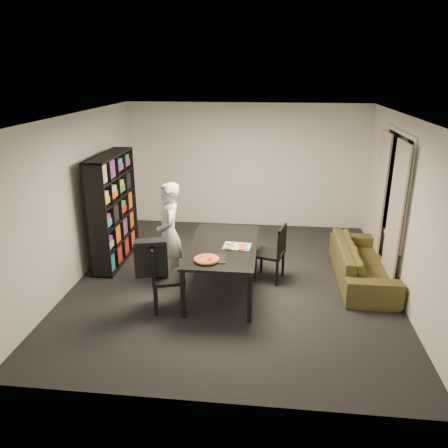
# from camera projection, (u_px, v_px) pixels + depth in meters

# --- Properties ---
(room) EXTENTS (5.01, 5.51, 2.61)m
(room) POSITION_uv_depth(u_px,v_px,m) (234.00, 204.00, 6.63)
(room) COLOR black
(room) RESTS_ON ground
(window_pane) EXTENTS (0.02, 1.40, 1.60)m
(window_pane) POSITION_uv_depth(u_px,v_px,m) (395.00, 186.00, 6.86)
(window_pane) COLOR black
(window_pane) RESTS_ON room
(window_frame) EXTENTS (0.03, 1.52, 1.72)m
(window_frame) POSITION_uv_depth(u_px,v_px,m) (395.00, 186.00, 6.86)
(window_frame) COLOR white
(window_frame) RESTS_ON room
(curtain_left) EXTENTS (0.03, 0.70, 2.25)m
(curtain_left) POSITION_uv_depth(u_px,v_px,m) (395.00, 217.00, 6.50)
(curtain_left) COLOR #B8AD9D
(curtain_left) RESTS_ON room
(curtain_right) EXTENTS (0.03, 0.70, 2.25)m
(curtain_right) POSITION_uv_depth(u_px,v_px,m) (379.00, 198.00, 7.48)
(curtain_right) COLOR #B8AD9D
(curtain_right) RESTS_ON room
(bookshelf) EXTENTS (0.35, 1.50, 1.90)m
(bookshelf) POSITION_uv_depth(u_px,v_px,m) (113.00, 209.00, 7.53)
(bookshelf) COLOR black
(bookshelf) RESTS_ON room
(dining_table) EXTENTS (1.00, 1.81, 0.75)m
(dining_table) POSITION_uv_depth(u_px,v_px,m) (223.00, 249.00, 6.54)
(dining_table) COLOR black
(dining_table) RESTS_ON room
(chair_left) EXTENTS (0.56, 0.56, 0.98)m
(chair_left) POSITION_uv_depth(u_px,v_px,m) (162.00, 273.00, 6.08)
(chair_left) COLOR black
(chair_left) RESTS_ON room
(chair_right) EXTENTS (0.53, 0.53, 0.93)m
(chair_right) POSITION_uv_depth(u_px,v_px,m) (275.00, 250.00, 6.93)
(chair_right) COLOR black
(chair_right) RESTS_ON room
(draped_jacket) EXTENTS (0.47, 0.30, 0.54)m
(draped_jacket) POSITION_uv_depth(u_px,v_px,m) (151.00, 257.00, 5.97)
(draped_jacket) COLOR black
(draped_jacket) RESTS_ON chair_left
(person) EXTENTS (0.54, 0.68, 1.63)m
(person) POSITION_uv_depth(u_px,v_px,m) (169.00, 234.00, 6.79)
(person) COLOR silver
(person) RESTS_ON room
(baking_tray) EXTENTS (0.44, 0.37, 0.01)m
(baking_tray) POSITION_uv_depth(u_px,v_px,m) (211.00, 259.00, 6.03)
(baking_tray) COLOR black
(baking_tray) RESTS_ON dining_table
(pepperoni_pizza) EXTENTS (0.35, 0.35, 0.03)m
(pepperoni_pizza) POSITION_uv_depth(u_px,v_px,m) (207.00, 259.00, 5.97)
(pepperoni_pizza) COLOR #9D632D
(pepperoni_pizza) RESTS_ON dining_table
(kitchen_towel) EXTENTS (0.42, 0.33, 0.01)m
(kitchen_towel) POSITION_uv_depth(u_px,v_px,m) (237.00, 246.00, 6.46)
(kitchen_towel) COLOR silver
(kitchen_towel) RESTS_ON dining_table
(pizza_slices) EXTENTS (0.39, 0.34, 0.01)m
(pizza_slices) POSITION_uv_depth(u_px,v_px,m) (236.00, 246.00, 6.43)
(pizza_slices) COLOR #C7853E
(pizza_slices) RESTS_ON dining_table
(sofa) EXTENTS (0.80, 2.05, 0.60)m
(sofa) POSITION_uv_depth(u_px,v_px,m) (362.00, 262.00, 7.02)
(sofa) COLOR #41421A
(sofa) RESTS_ON room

